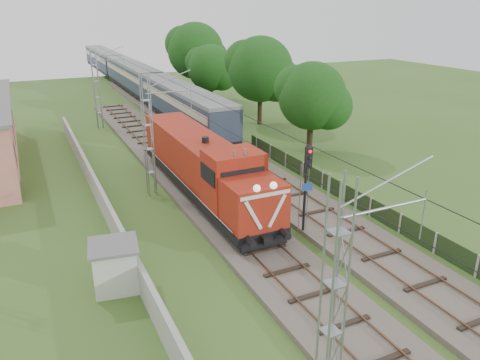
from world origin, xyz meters
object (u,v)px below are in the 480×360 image
locomotive (203,165)px  relay_hut (115,266)px  signal_post (307,175)px  coach_rake (132,74)px

locomotive → relay_hut: locomotive is taller
signal_post → relay_hut: (-10.41, -0.69, -2.45)m
relay_hut → locomotive: bearing=47.9°
locomotive → coach_rake: locomotive is taller
coach_rake → signal_post: size_ratio=13.09×
coach_rake → relay_hut: coach_rake is taller
coach_rake → relay_hut: size_ratio=28.00×
locomotive → signal_post: 8.19m
coach_rake → signal_post: 49.11m
coach_rake → relay_hut: (-12.40, -49.75, -1.42)m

